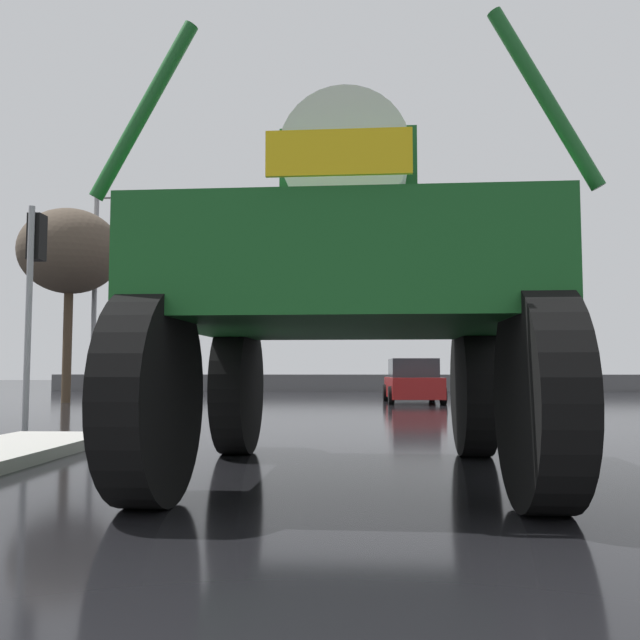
# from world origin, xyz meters

# --- Properties ---
(ground_plane) EXTENTS (120.00, 120.00, 0.00)m
(ground_plane) POSITION_xyz_m (0.00, 18.00, 0.00)
(ground_plane) COLOR black
(oversize_sprayer) EXTENTS (4.15, 5.41, 4.01)m
(oversize_sprayer) POSITION_xyz_m (0.37, 6.29, 1.97)
(oversize_sprayer) COLOR black
(oversize_sprayer) RESTS_ON ground
(sedan_ahead) EXTENTS (1.94, 4.13, 1.52)m
(sedan_ahead) POSITION_xyz_m (2.50, 22.67, 0.71)
(sedan_ahead) COLOR maroon
(sedan_ahead) RESTS_ON ground
(traffic_signal_near_left) EXTENTS (0.24, 0.54, 4.03)m
(traffic_signal_near_left) POSITION_xyz_m (-5.29, 10.78, 2.94)
(traffic_signal_near_left) COLOR gray
(traffic_signal_near_left) RESTS_ON ground
(traffic_signal_far_left) EXTENTS (0.24, 0.55, 3.42)m
(traffic_signal_far_left) POSITION_xyz_m (-4.71, 26.05, 2.49)
(traffic_signal_far_left) COLOR gray
(traffic_signal_far_left) RESTS_ON ground
(traffic_signal_far_right) EXTENTS (0.24, 0.55, 4.12)m
(traffic_signal_far_right) POSITION_xyz_m (6.70, 26.04, 3.01)
(traffic_signal_far_right) COLOR gray
(traffic_signal_far_right) RESTS_ON ground
(streetlight_far_left) EXTENTS (1.69, 0.24, 7.67)m
(streetlight_far_left) POSITION_xyz_m (-8.93, 23.20, 4.25)
(streetlight_far_left) COLOR gray
(streetlight_far_left) RESTS_ON ground
(bare_tree_left) EXTENTS (3.50, 3.50, 6.77)m
(bare_tree_left) POSITION_xyz_m (-9.48, 21.94, 5.25)
(bare_tree_left) COLOR #473828
(bare_tree_left) RESTS_ON ground
(roadside_barrier) EXTENTS (32.45, 0.24, 0.90)m
(roadside_barrier) POSITION_xyz_m (0.00, 35.74, 0.45)
(roadside_barrier) COLOR #59595B
(roadside_barrier) RESTS_ON ground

